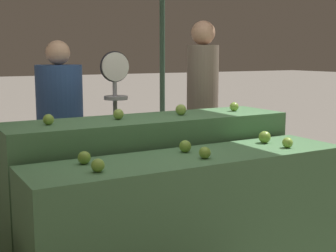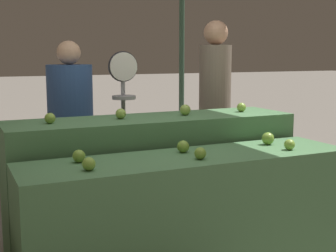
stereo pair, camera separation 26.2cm
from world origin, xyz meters
TOP-DOWN VIEW (x-y plane):
  - display_counter_front at (0.00, 0.00)m, footprint 2.16×0.55m
  - display_counter_back at (0.00, 0.60)m, footprint 2.16×0.55m
  - apple_front_0 at (-0.68, -0.10)m, footprint 0.07×0.07m
  - apple_front_1 at (0.01, -0.11)m, footprint 0.07×0.07m
  - apple_front_2 at (0.69, -0.11)m, footprint 0.07×0.07m
  - apple_front_3 at (-0.69, 0.11)m, footprint 0.08×0.08m
  - apple_front_4 at (-0.00, 0.11)m, footprint 0.08×0.08m
  - apple_front_5 at (0.67, 0.10)m, footprint 0.09×0.09m
  - apple_back_0 at (-0.76, 0.59)m, footprint 0.07×0.07m
  - apple_back_1 at (-0.25, 0.61)m, footprint 0.08×0.08m
  - apple_back_2 at (0.26, 0.60)m, footprint 0.08×0.08m
  - apple_back_3 at (0.77, 0.60)m, footprint 0.07×0.07m
  - produce_scale at (-0.03, 1.19)m, footprint 0.26×0.20m
  - person_vendor_at_scale at (-0.41, 1.52)m, footprint 0.52×0.52m
  - person_customer_left at (0.99, 1.39)m, footprint 0.35×0.35m

SIDE VIEW (x-z plane):
  - display_counter_front at x=0.00m, z-range 0.00..0.83m
  - display_counter_back at x=0.00m, z-range 0.00..1.00m
  - apple_front_2 at x=0.69m, z-range 0.83..0.90m
  - apple_front_1 at x=0.01m, z-range 0.83..0.90m
  - apple_front_0 at x=-0.68m, z-range 0.83..0.90m
  - apple_front_3 at x=-0.69m, z-range 0.83..0.91m
  - apple_front_4 at x=0.00m, z-range 0.83..0.91m
  - apple_front_5 at x=0.67m, z-range 0.83..0.92m
  - person_vendor_at_scale at x=-0.41m, z-range 0.11..1.69m
  - apple_back_0 at x=-0.76m, z-range 1.00..1.07m
  - apple_back_3 at x=0.77m, z-range 1.00..1.08m
  - apple_back_1 at x=-0.25m, z-range 1.00..1.08m
  - apple_back_2 at x=0.26m, z-range 1.00..1.08m
  - person_customer_left at x=0.99m, z-range 0.16..1.95m
  - produce_scale at x=-0.03m, z-range 0.33..1.82m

